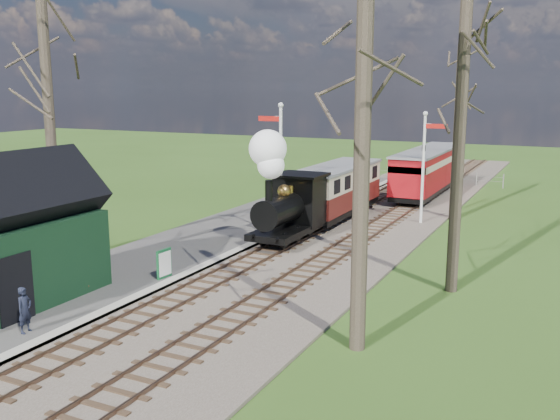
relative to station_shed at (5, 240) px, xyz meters
The scene contains 19 objects.
ground 6.29m from the station_shed, 42.94° to the right, with size 140.00×140.00×0.00m, color #325219.
distant_hills 63.40m from the station_shed, 84.61° to the left, with size 114.40×48.00×22.02m.
ballast_bed 18.98m from the station_shed, 72.73° to the left, with size 8.00×60.00×0.10m, color brown.
track_near 18.63m from the station_shed, 76.57° to the left, with size 1.60×60.00×0.15m.
track_far 19.40m from the station_shed, 69.04° to the left, with size 1.60×60.00×0.15m.
platform 10.26m from the station_shed, 85.44° to the left, with size 5.00×44.00×0.20m, color #474442.
coping_strip 10.69m from the station_shed, 72.79° to the left, with size 0.40×44.00×0.21m, color #B2AD9E.
station_shed is the anchor object (origin of this frame).
semaphore_near 12.58m from the station_shed, 73.62° to the left, with size 1.22×0.24×6.22m.
semaphore_far 20.01m from the station_shed, 64.28° to the left, with size 1.22×0.24×5.72m.
bare_trees 8.81m from the station_shed, 47.30° to the left, with size 15.51×22.39×12.00m.
fence_line 32.38m from the station_shed, 81.83° to the left, with size 12.60×0.08×1.00m.
locomotive 11.97m from the station_shed, 69.02° to the left, with size 2.00×4.67×5.00m.
coach 17.78m from the station_shed, 76.01° to the left, with size 2.33×8.00×2.46m.
red_carriage_a 25.03m from the station_shed, 74.00° to the left, with size 2.30×5.69×2.42m.
red_carriage_b 30.35m from the station_shed, 76.86° to the left, with size 2.30×5.69×2.42m.
sign_board 5.37m from the station_shed, 57.82° to the left, with size 0.15×0.72×1.05m.
bench 3.11m from the station_shed, 68.15° to the left, with size 0.89×1.47×0.81m.
person 3.10m from the station_shed, 31.96° to the right, with size 0.48×0.31×1.31m, color black.
Camera 1 is at (11.58, -8.98, 6.89)m, focal length 40.00 mm.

